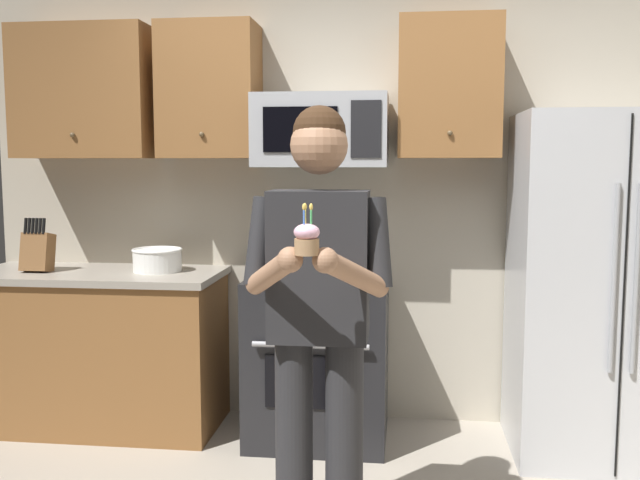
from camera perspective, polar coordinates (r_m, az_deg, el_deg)
name	(u,v)px	position (r m, az deg, el deg)	size (l,w,h in m)	color
wall_back	(351,203)	(4.23, 2.57, 2.97)	(4.40, 0.10, 2.60)	#B7AD99
oven_range	(319,357)	(4.00, -0.10, -9.43)	(0.76, 0.70, 0.93)	black
microwave	(321,131)	(3.97, 0.11, 8.83)	(0.74, 0.41, 0.40)	#9EA0A5
refrigerator	(602,286)	(3.97, 21.90, -3.51)	(0.90, 0.75, 1.80)	#B7BABF
cabinet_row_upper	(223,91)	(4.14, -7.90, 11.85)	(2.78, 0.36, 0.76)	brown
counter_left	(99,348)	(4.36, -17.46, -8.37)	(1.44, 0.66, 0.92)	brown
knife_block	(38,251)	(4.36, -21.92, -0.85)	(0.16, 0.15, 0.32)	brown
bowl_large_white	(157,259)	(4.16, -13.05, -1.53)	(0.29, 0.29, 0.13)	white
person	(319,306)	(2.73, -0.11, -5.36)	(0.60, 0.48, 1.76)	#262628
cupcake	(307,238)	(2.36, -1.08, 0.13)	(0.09, 0.09, 0.17)	#A87F56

